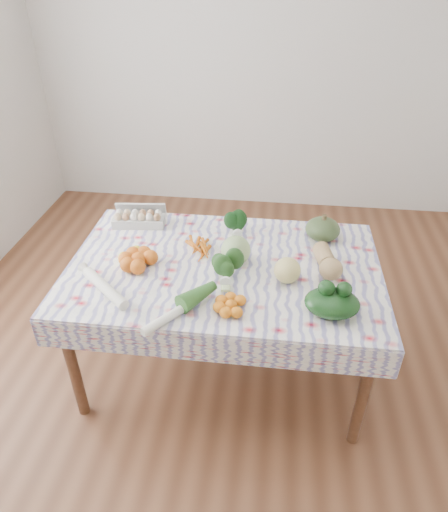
{
  "coord_description": "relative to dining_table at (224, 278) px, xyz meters",
  "views": [
    {
      "loc": [
        0.24,
        -1.98,
        2.16
      ],
      "look_at": [
        0.0,
        0.0,
        0.82
      ],
      "focal_mm": 32.0,
      "sensor_mm": 36.0,
      "label": 1
    }
  ],
  "objects": [
    {
      "name": "leek",
      "position": [
        -0.16,
        -0.41,
        0.11
      ],
      "size": [
        0.3,
        0.36,
        0.05
      ],
      "primitive_type": "cylinder",
      "rotation": [
        1.57,
        0.0,
        -0.67
      ],
      "color": "white",
      "rests_on": "tablecloth"
    },
    {
      "name": "ground",
      "position": [
        0.0,
        0.0,
        -0.68
      ],
      "size": [
        4.5,
        4.5,
        0.0
      ],
      "primitive_type": "plane",
      "color": "brown",
      "rests_on": "ground"
    },
    {
      "name": "spinach_bag",
      "position": [
        0.54,
        -0.32,
        0.14
      ],
      "size": [
        0.3,
        0.27,
        0.11
      ],
      "primitive_type": "ellipsoid",
      "rotation": [
        0.0,
        0.0,
        0.31
      ],
      "color": "black",
      "rests_on": "tablecloth"
    },
    {
      "name": "wall_back",
      "position": [
        0.0,
        2.25,
        0.72
      ],
      "size": [
        4.0,
        0.04,
        2.8
      ],
      "primitive_type": "cube",
      "color": "silver",
      "rests_on": "ground"
    },
    {
      "name": "daikon",
      "position": [
        -0.55,
        -0.3,
        0.11
      ],
      "size": [
        0.32,
        0.29,
        0.05
      ],
      "primitive_type": "cylinder",
      "rotation": [
        1.57,
        0.0,
        0.85
      ],
      "color": "white",
      "rests_on": "tablecloth"
    },
    {
      "name": "orange_cluster",
      "position": [
        -0.45,
        -0.06,
        0.13
      ],
      "size": [
        0.34,
        0.34,
        0.09
      ],
      "primitive_type": "cube",
      "rotation": [
        0.0,
        0.0,
        -0.43
      ],
      "color": "#D56015",
      "rests_on": "tablecloth"
    },
    {
      "name": "kale_bunch",
      "position": [
        0.04,
        0.32,
        0.15
      ],
      "size": [
        0.17,
        0.15,
        0.13
      ],
      "primitive_type": "ellipsoid",
      "rotation": [
        0.0,
        0.0,
        0.17
      ],
      "color": "#113912",
      "rests_on": "tablecloth"
    },
    {
      "name": "broccoli",
      "position": [
        0.02,
        -0.15,
        0.14
      ],
      "size": [
        0.16,
        0.16,
        0.1
      ],
      "primitive_type": "ellipsoid",
      "rotation": [
        0.0,
        0.0,
        0.16
      ],
      "color": "#234F1B",
      "rests_on": "tablecloth"
    },
    {
      "name": "kabocha_squash",
      "position": [
        0.53,
        0.33,
        0.15
      ],
      "size": [
        0.22,
        0.22,
        0.13
      ],
      "primitive_type": "ellipsoid",
      "rotation": [
        0.0,
        0.0,
        0.12
      ],
      "color": "#394D29",
      "rests_on": "tablecloth"
    },
    {
      "name": "butternut_squash",
      "position": [
        0.54,
        0.02,
        0.14
      ],
      "size": [
        0.17,
        0.28,
        0.12
      ],
      "primitive_type": "ellipsoid",
      "rotation": [
        0.0,
        0.0,
        0.2
      ],
      "color": "tan",
      "rests_on": "tablecloth"
    },
    {
      "name": "egg_carton",
      "position": [
        -0.56,
        0.35,
        0.12
      ],
      "size": [
        0.32,
        0.15,
        0.08
      ],
      "primitive_type": "cube",
      "rotation": [
        0.0,
        0.0,
        0.1
      ],
      "color": "#B9B9B3",
      "rests_on": "tablecloth"
    },
    {
      "name": "dining_table",
      "position": [
        0.0,
        0.0,
        0.0
      ],
      "size": [
        1.6,
        1.0,
        0.75
      ],
      "color": "brown",
      "rests_on": "ground"
    },
    {
      "name": "carrot_bunch",
      "position": [
        -0.14,
        0.1,
        0.1
      ],
      "size": [
        0.21,
        0.2,
        0.03
      ],
      "primitive_type": "cube",
      "rotation": [
        0.0,
        0.0,
        0.16
      ],
      "color": "#CE6110",
      "rests_on": "tablecloth"
    },
    {
      "name": "tablecloth",
      "position": [
        0.0,
        0.0,
        0.08
      ],
      "size": [
        1.66,
        1.06,
        0.01
      ],
      "primitive_type": "cube",
      "color": "white",
      "rests_on": "dining_table"
    },
    {
      "name": "mandarin_cluster",
      "position": [
        0.08,
        -0.35,
        0.11
      ],
      "size": [
        0.21,
        0.21,
        0.06
      ],
      "primitive_type": "cube",
      "rotation": [
        0.0,
        0.0,
        -0.09
      ],
      "color": "orange",
      "rests_on": "tablecloth"
    },
    {
      "name": "cabbage",
      "position": [
        0.06,
        0.03,
        0.16
      ],
      "size": [
        0.19,
        0.19,
        0.16
      ],
      "primitive_type": "sphere",
      "rotation": [
        0.0,
        0.0,
        -0.2
      ],
      "color": "#94B46F",
      "rests_on": "tablecloth"
    },
    {
      "name": "grapefruit",
      "position": [
        0.33,
        -0.1,
        0.15
      ],
      "size": [
        0.14,
        0.14,
        0.13
      ],
      "primitive_type": "sphere",
      "rotation": [
        0.0,
        0.0,
        0.04
      ],
      "color": "#DCCB73",
      "rests_on": "tablecloth"
    }
  ]
}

